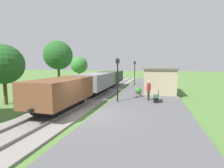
{
  "coord_description": "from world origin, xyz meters",
  "views": [
    {
      "loc": [
        3.9,
        -9.28,
        3.34
      ],
      "look_at": [
        -0.26,
        6.36,
        1.42
      ],
      "focal_mm": 26.15,
      "sensor_mm": 36.0,
      "label": 1
    }
  ],
  "objects_px": {
    "freight_train": "(95,83)",
    "potted_planter": "(138,92)",
    "lamp_post_near": "(118,71)",
    "bench_near_hut": "(157,96)",
    "tree_trackside_far": "(58,55)",
    "tree_trackside_mid": "(3,64)",
    "tree_field_left": "(79,65)",
    "person_waiting": "(149,90)",
    "lamp_post_far": "(135,68)",
    "station_hut": "(160,79)",
    "bench_down_platform": "(156,83)"
  },
  "relations": [
    {
      "from": "freight_train",
      "to": "potted_planter",
      "type": "height_order",
      "value": "freight_train"
    },
    {
      "from": "lamp_post_near",
      "to": "bench_near_hut",
      "type": "bearing_deg",
      "value": 14.97
    },
    {
      "from": "tree_trackside_far",
      "to": "tree_trackside_mid",
      "type": "bearing_deg",
      "value": -99.69
    },
    {
      "from": "lamp_post_near",
      "to": "tree_field_left",
      "type": "bearing_deg",
      "value": 127.56
    },
    {
      "from": "potted_planter",
      "to": "tree_trackside_far",
      "type": "distance_m",
      "value": 10.28
    },
    {
      "from": "bench_near_hut",
      "to": "person_waiting",
      "type": "relative_size",
      "value": 0.88
    },
    {
      "from": "lamp_post_near",
      "to": "tree_trackside_far",
      "type": "height_order",
      "value": "tree_trackside_far"
    },
    {
      "from": "lamp_post_far",
      "to": "tree_trackside_far",
      "type": "bearing_deg",
      "value": -136.26
    },
    {
      "from": "tree_trackside_far",
      "to": "station_hut",
      "type": "bearing_deg",
      "value": 12.15
    },
    {
      "from": "potted_planter",
      "to": "person_waiting",
      "type": "bearing_deg",
      "value": -52.86
    },
    {
      "from": "station_hut",
      "to": "bench_near_hut",
      "type": "relative_size",
      "value": 3.87
    },
    {
      "from": "lamp_post_far",
      "to": "tree_trackside_far",
      "type": "distance_m",
      "value": 11.22
    },
    {
      "from": "bench_down_platform",
      "to": "station_hut",
      "type": "bearing_deg",
      "value": -85.93
    },
    {
      "from": "lamp_post_far",
      "to": "tree_field_left",
      "type": "relative_size",
      "value": 0.78
    },
    {
      "from": "person_waiting",
      "to": "lamp_post_near",
      "type": "xyz_separation_m",
      "value": [
        -2.5,
        -1.19,
        1.62
      ]
    },
    {
      "from": "bench_near_hut",
      "to": "bench_down_platform",
      "type": "height_order",
      "value": "same"
    },
    {
      "from": "lamp_post_near",
      "to": "tree_trackside_mid",
      "type": "bearing_deg",
      "value": -165.14
    },
    {
      "from": "bench_down_platform",
      "to": "potted_planter",
      "type": "height_order",
      "value": "potted_planter"
    },
    {
      "from": "freight_train",
      "to": "station_hut",
      "type": "bearing_deg",
      "value": 23.76
    },
    {
      "from": "freight_train",
      "to": "tree_trackside_far",
      "type": "xyz_separation_m",
      "value": [
        -4.74,
        0.51,
        3.02
      ]
    },
    {
      "from": "potted_planter",
      "to": "tree_field_left",
      "type": "height_order",
      "value": "tree_field_left"
    },
    {
      "from": "station_hut",
      "to": "tree_field_left",
      "type": "relative_size",
      "value": 1.23
    },
    {
      "from": "lamp_post_near",
      "to": "potted_planter",
      "type": "bearing_deg",
      "value": 59.74
    },
    {
      "from": "person_waiting",
      "to": "lamp_post_far",
      "type": "xyz_separation_m",
      "value": [
        -2.5,
        10.37,
        1.62
      ]
    },
    {
      "from": "person_waiting",
      "to": "tree_field_left",
      "type": "height_order",
      "value": "tree_field_left"
    },
    {
      "from": "bench_near_hut",
      "to": "tree_trackside_mid",
      "type": "bearing_deg",
      "value": -165.11
    },
    {
      "from": "station_hut",
      "to": "potted_planter",
      "type": "relative_size",
      "value": 6.33
    },
    {
      "from": "potted_planter",
      "to": "tree_trackside_mid",
      "type": "xyz_separation_m",
      "value": [
        -10.58,
        -4.95,
        2.65
      ]
    },
    {
      "from": "freight_train",
      "to": "tree_trackside_mid",
      "type": "bearing_deg",
      "value": -135.15
    },
    {
      "from": "tree_trackside_mid",
      "to": "bench_down_platform",
      "type": "bearing_deg",
      "value": 46.77
    },
    {
      "from": "station_hut",
      "to": "tree_trackside_mid",
      "type": "relative_size",
      "value": 1.15
    },
    {
      "from": "bench_near_hut",
      "to": "potted_planter",
      "type": "distance_m",
      "value": 2.41
    },
    {
      "from": "person_waiting",
      "to": "tree_trackside_far",
      "type": "distance_m",
      "value": 11.33
    },
    {
      "from": "tree_trackside_mid",
      "to": "bench_near_hut",
      "type": "bearing_deg",
      "value": 14.89
    },
    {
      "from": "bench_near_hut",
      "to": "tree_trackside_far",
      "type": "distance_m",
      "value": 12.2
    },
    {
      "from": "person_waiting",
      "to": "tree_trackside_mid",
      "type": "bearing_deg",
      "value": 33.16
    },
    {
      "from": "station_hut",
      "to": "person_waiting",
      "type": "xyz_separation_m",
      "value": [
        -1.02,
        -5.17,
        -0.47
      ]
    },
    {
      "from": "lamp_post_near",
      "to": "tree_trackside_mid",
      "type": "xyz_separation_m",
      "value": [
        -9.1,
        -2.41,
        0.57
      ]
    },
    {
      "from": "tree_trackside_mid",
      "to": "tree_field_left",
      "type": "height_order",
      "value": "tree_trackside_mid"
    },
    {
      "from": "bench_near_hut",
      "to": "lamp_post_far",
      "type": "relative_size",
      "value": 0.41
    },
    {
      "from": "person_waiting",
      "to": "freight_train",
      "type": "bearing_deg",
      "value": -4.75
    },
    {
      "from": "bench_down_platform",
      "to": "person_waiting",
      "type": "bearing_deg",
      "value": -94.28
    },
    {
      "from": "freight_train",
      "to": "tree_field_left",
      "type": "bearing_deg",
      "value": 124.72
    },
    {
      "from": "potted_planter",
      "to": "bench_near_hut",
      "type": "bearing_deg",
      "value": -44.19
    },
    {
      "from": "tree_field_left",
      "to": "freight_train",
      "type": "bearing_deg",
      "value": -55.28
    },
    {
      "from": "lamp_post_far",
      "to": "tree_trackside_mid",
      "type": "relative_size",
      "value": 0.74
    },
    {
      "from": "bench_down_platform",
      "to": "tree_trackside_mid",
      "type": "relative_size",
      "value": 0.3
    },
    {
      "from": "freight_train",
      "to": "bench_near_hut",
      "type": "relative_size",
      "value": 12.93
    },
    {
      "from": "station_hut",
      "to": "tree_trackside_mid",
      "type": "xyz_separation_m",
      "value": [
        -12.61,
        -8.78,
        1.72
      ]
    },
    {
      "from": "bench_near_hut",
      "to": "lamp_post_far",
      "type": "xyz_separation_m",
      "value": [
        -3.21,
        10.7,
        2.08
      ]
    }
  ]
}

